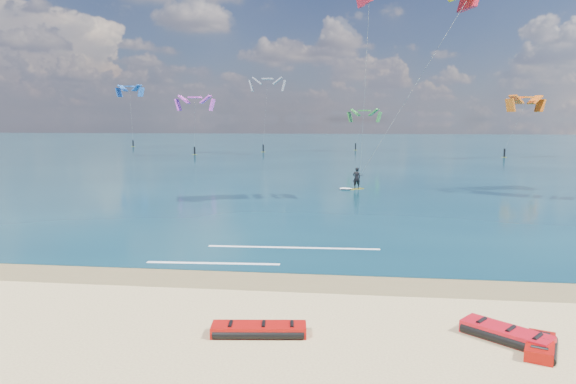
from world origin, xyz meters
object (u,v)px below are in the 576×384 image
object	(u,v)px
packed_kite_mid	(506,340)
packed_kite_right	(540,352)
packed_kite_left	(259,335)
kitesurfer_main	(385,81)

from	to	relation	value
packed_kite_mid	packed_kite_right	xyz separation A→B (m)	(0.69, -0.67, 0.00)
packed_kite_left	packed_kite_mid	xyz separation A→B (m)	(6.99, 0.45, 0.00)
packed_kite_mid	packed_kite_right	distance (m)	0.96
packed_kite_left	kitesurfer_main	distance (m)	29.32
kitesurfer_main	packed_kite_left	bearing A→B (deg)	-138.49
packed_kite_left	packed_kite_right	size ratio (longest dim) A/B	1.60
packed_kite_left	kitesurfer_main	world-z (taller)	kitesurfer_main
kitesurfer_main	packed_kite_right	bearing A→B (deg)	-122.61
packed_kite_mid	packed_kite_right	size ratio (longest dim) A/B	1.44
packed_kite_mid	kitesurfer_main	distance (m)	28.48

